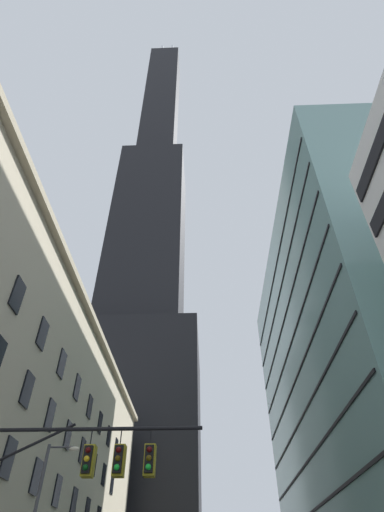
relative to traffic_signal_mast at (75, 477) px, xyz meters
name	(u,v)px	position (x,y,z in m)	size (l,w,h in m)	color
dark_skyscraper	(145,279)	(-11.62, 72.28, 63.71)	(29.38, 29.38, 224.23)	black
glass_office_midrise	(361,377)	(22.18, 28.33, 15.57)	(15.26, 43.55, 41.28)	gray
traffic_signal_mast	(75,477)	(0.00, 0.00, 0.00)	(8.18, 0.63, 6.75)	black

